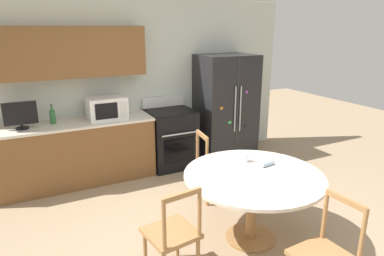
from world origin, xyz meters
name	(u,v)px	position (x,y,z in m)	size (l,w,h in m)	color
ground_plane	(225,249)	(0.00, 0.00, 0.00)	(14.00, 14.00, 0.00)	#9E8466
back_wall	(120,76)	(-0.30, 2.59, 1.45)	(5.20, 0.44, 2.60)	silver
kitchen_counter	(74,153)	(-1.10, 2.29, 0.45)	(2.23, 0.64, 0.90)	brown
refrigerator	(226,107)	(1.38, 2.24, 0.87)	(0.92, 0.71, 1.74)	black
oven_range	(171,138)	(0.38, 2.26, 0.47)	(0.70, 0.68, 1.08)	black
microwave	(107,108)	(-0.60, 2.27, 1.06)	(0.53, 0.40, 0.32)	white
countertop_tv	(20,115)	(-1.70, 2.25, 1.09)	(0.40, 0.16, 0.35)	black
counter_bottle	(53,116)	(-1.32, 2.34, 1.00)	(0.07, 0.07, 0.27)	#2D6B38
dining_table	(253,184)	(0.33, 0.03, 0.63)	(1.41, 1.41, 0.75)	beige
dining_chair_near	(326,256)	(0.33, -0.94, 0.43)	(0.44, 0.44, 0.90)	#9E7042
dining_chair_left	(173,234)	(-0.63, -0.12, 0.43)	(0.47, 0.47, 0.90)	#9E7042
dining_chair_far	(213,167)	(0.43, 1.00, 0.43)	(0.47, 0.47, 0.90)	#9E7042
candle_glass	(245,158)	(0.44, 0.34, 0.79)	(0.08, 0.08, 0.09)	silver
folded_napkin	(268,164)	(0.59, 0.14, 0.77)	(0.17, 0.07, 0.05)	#A3BCDB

